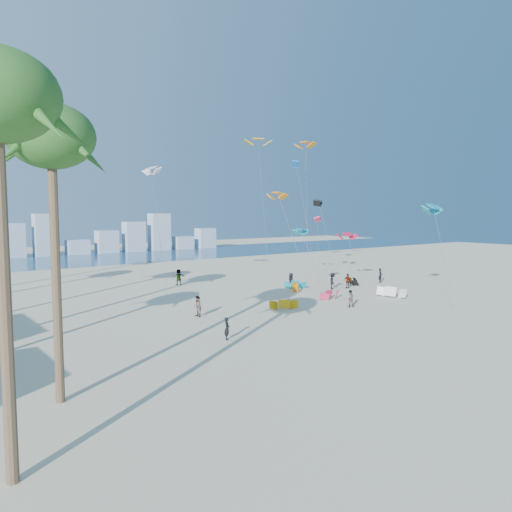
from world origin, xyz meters
TOP-DOWN VIEW (x-y plane):
  - ground at (0.00, 0.00)m, footprint 220.00×220.00m
  - ocean at (0.00, 72.00)m, footprint 220.00×220.00m
  - kitesurfer_near at (-6.94, 6.42)m, footprint 0.63×0.67m
  - kitesurfer_mid at (8.46, 9.06)m, footprint 0.97×0.93m
  - kitesurfers_far at (8.82, 21.18)m, footprint 28.93×18.05m
  - grounded_kites at (11.96, 14.42)m, footprint 19.19×13.74m
  - flying_kites at (14.39, 23.48)m, footprint 24.53×28.80m
  - distant_skyline at (-1.19, 82.00)m, footprint 85.00×3.00m

SIDE VIEW (x-z plane):
  - ground at x=0.00m, z-range 0.00..0.00m
  - ocean at x=0.00m, z-range 0.01..0.01m
  - grounded_kites at x=11.96m, z-range -0.08..0.96m
  - kitesurfer_near at x=-6.94m, z-range 0.00..1.54m
  - kitesurfer_mid at x=8.46m, z-range 0.00..1.57m
  - kitesurfers_far at x=8.82m, z-range -0.04..1.85m
  - distant_skyline at x=-1.19m, z-range -1.11..7.29m
  - flying_kites at x=14.39m, z-range 3.40..21.98m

